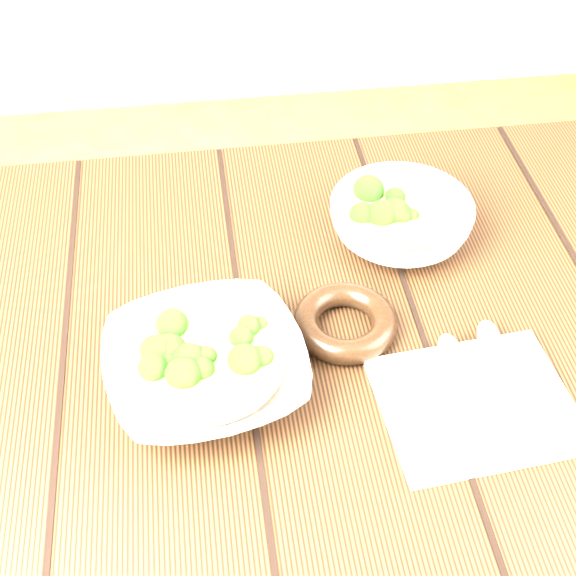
{
  "coord_description": "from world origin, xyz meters",
  "views": [
    {
      "loc": [
        -0.05,
        -0.57,
        1.43
      ],
      "look_at": [
        0.03,
        0.05,
        0.8
      ],
      "focal_mm": 50.0,
      "sensor_mm": 36.0,
      "label": 1
    }
  ],
  "objects_px": {
    "soup_bowl_front": "(206,367)",
    "trivet": "(345,322)",
    "table": "(267,421)",
    "soup_bowl_back": "(401,220)",
    "napkin": "(476,404)"
  },
  "relations": [
    {
      "from": "soup_bowl_front",
      "to": "napkin",
      "type": "bearing_deg",
      "value": -14.12
    },
    {
      "from": "table",
      "to": "soup_bowl_back",
      "type": "relative_size",
      "value": 5.43
    },
    {
      "from": "napkin",
      "to": "trivet",
      "type": "bearing_deg",
      "value": 128.17
    },
    {
      "from": "table",
      "to": "napkin",
      "type": "relative_size",
      "value": 6.18
    },
    {
      "from": "napkin",
      "to": "soup_bowl_front",
      "type": "bearing_deg",
      "value": 161.13
    },
    {
      "from": "table",
      "to": "trivet",
      "type": "relative_size",
      "value": 10.22
    },
    {
      "from": "napkin",
      "to": "soup_bowl_back",
      "type": "bearing_deg",
      "value": 88.94
    },
    {
      "from": "table",
      "to": "soup_bowl_front",
      "type": "xyz_separation_m",
      "value": [
        -0.06,
        -0.03,
        0.15
      ]
    },
    {
      "from": "trivet",
      "to": "soup_bowl_front",
      "type": "bearing_deg",
      "value": -160.94
    },
    {
      "from": "trivet",
      "to": "napkin",
      "type": "xyz_separation_m",
      "value": [
        0.11,
        -0.12,
        -0.01
      ]
    },
    {
      "from": "table",
      "to": "napkin",
      "type": "distance_m",
      "value": 0.26
    },
    {
      "from": "soup_bowl_back",
      "to": "trivet",
      "type": "distance_m",
      "value": 0.18
    },
    {
      "from": "soup_bowl_back",
      "to": "soup_bowl_front",
      "type": "bearing_deg",
      "value": -141.83
    },
    {
      "from": "soup_bowl_front",
      "to": "trivet",
      "type": "relative_size",
      "value": 2.04
    },
    {
      "from": "soup_bowl_back",
      "to": "napkin",
      "type": "xyz_separation_m",
      "value": [
        0.02,
        -0.27,
        -0.03
      ]
    }
  ]
}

